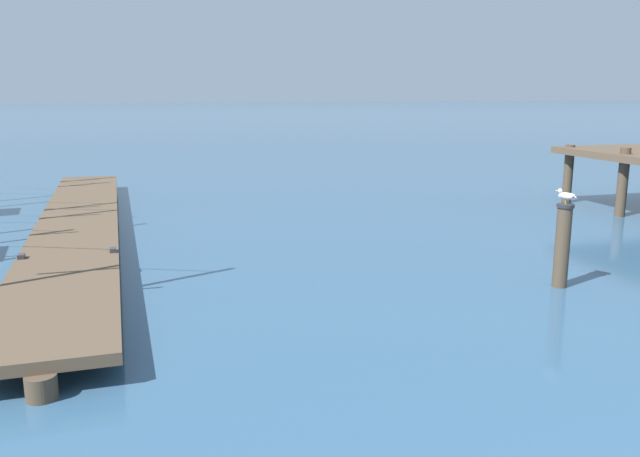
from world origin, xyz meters
name	(u,v)px	position (x,y,z in m)	size (l,w,h in m)	color
floating_dock	(78,225)	(-5.91, 15.42, 0.36)	(2.58, 17.26, 0.53)	brown
mooring_piling	(562,244)	(2.21, 8.46, 0.79)	(0.30, 0.30, 1.51)	#4C3D2D
perched_seagull	(567,196)	(2.21, 8.45, 1.65)	(0.25, 0.35, 0.27)	gold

